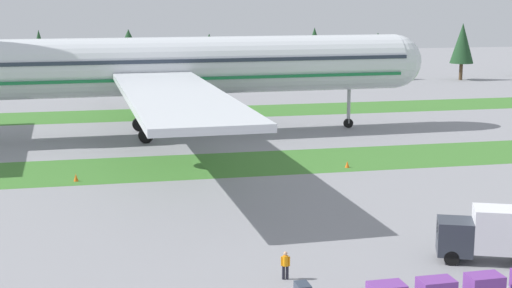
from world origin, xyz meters
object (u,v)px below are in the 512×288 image
Objects in this scene: catering_truck at (495,233)px; ground_crew_marshaller at (285,264)px; cargo_dolly_third at (484,286)px; taxiway_marker_1 at (76,178)px; airliner at (160,66)px; taxiway_marker_0 at (347,164)px.

catering_truck reaches higher than ground_crew_marshaller.
catering_truck is (3.72, 5.61, 1.03)m from cargo_dolly_third.
taxiway_marker_1 is (-22.57, 33.43, -0.57)m from cargo_dolly_third.
airliner is 27.94m from taxiway_marker_0.
catering_truck is at bearing -164.29° from ground_crew_marshaller.
taxiway_marker_1 is at bearing -26.43° from airliner.
ground_crew_marshaller is at bearing -115.83° from taxiway_marker_0.
cargo_dolly_third is (12.73, -54.71, -7.52)m from airliner.
ground_crew_marshaller is (-9.96, 5.58, 0.03)m from cargo_dolly_third.
ground_crew_marshaller reaches higher than taxiway_marker_0.
airliner is 24.80m from taxiway_marker_1.
cargo_dolly_third is 6.81m from catering_truck.
ground_crew_marshaller is 2.53× the size of taxiway_marker_1.
airliner is 119.49× the size of taxiway_marker_1.
airliner is 37.03× the size of cargo_dolly_third.
cargo_dolly_third is at bearing 11.50° from airliner.
ground_crew_marshaller is (2.77, -49.12, -7.50)m from airliner.
taxiway_marker_0 is at bearing -6.93° from cargo_dolly_third.
taxiway_marker_0 is (-0.16, 27.90, -1.63)m from catering_truck.
ground_crew_marshaller reaches higher than cargo_dolly_third.
ground_crew_marshaller is at bearing 112.38° from catering_truck.
catering_truck is 11.18× the size of taxiway_marker_0.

